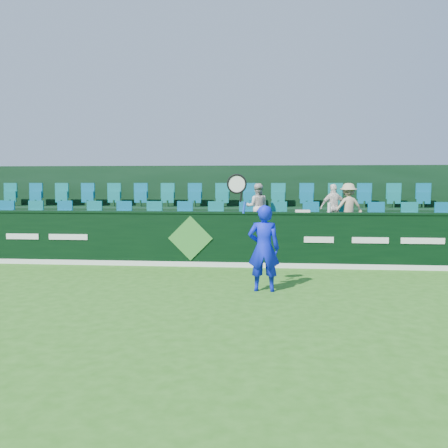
# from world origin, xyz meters

# --- Properties ---
(ground) EXTENTS (60.00, 60.00, 0.00)m
(ground) POSITION_xyz_m (0.00, 0.00, 0.00)
(ground) COLOR #286718
(ground) RESTS_ON ground
(sponsor_hoarding) EXTENTS (16.00, 0.25, 1.35)m
(sponsor_hoarding) POSITION_xyz_m (0.00, 4.00, 0.67)
(sponsor_hoarding) COLOR black
(sponsor_hoarding) RESTS_ON ground
(stand_tier_front) EXTENTS (16.00, 2.00, 0.80)m
(stand_tier_front) POSITION_xyz_m (0.00, 5.10, 0.40)
(stand_tier_front) COLOR black
(stand_tier_front) RESTS_ON ground
(stand_tier_back) EXTENTS (16.00, 1.80, 1.30)m
(stand_tier_back) POSITION_xyz_m (0.00, 7.00, 0.65)
(stand_tier_back) COLOR black
(stand_tier_back) RESTS_ON ground
(stand_rear) EXTENTS (16.00, 4.10, 2.60)m
(stand_rear) POSITION_xyz_m (0.00, 7.44, 1.22)
(stand_rear) COLOR black
(stand_rear) RESTS_ON ground
(seat_row_front) EXTENTS (13.50, 0.50, 0.60)m
(seat_row_front) POSITION_xyz_m (0.00, 5.50, 1.10)
(seat_row_front) COLOR #106F70
(seat_row_front) RESTS_ON stand_tier_front
(seat_row_back) EXTENTS (13.50, 0.50, 0.60)m
(seat_row_back) POSITION_xyz_m (0.00, 7.30, 1.60)
(seat_row_back) COLOR #106F70
(seat_row_back) RESTS_ON stand_tier_back
(tennis_player) EXTENTS (1.02, 0.40, 2.25)m
(tennis_player) POSITION_xyz_m (1.83, 1.32, 0.84)
(tennis_player) COLOR #0D1BE0
(tennis_player) RESTS_ON ground
(spectator_left) EXTENTS (0.61, 0.48, 1.23)m
(spectator_left) POSITION_xyz_m (1.59, 5.12, 1.42)
(spectator_left) COLOR beige
(spectator_left) RESTS_ON stand_tier_front
(spectator_middle) EXTENTS (0.77, 0.48, 1.22)m
(spectator_middle) POSITION_xyz_m (3.58, 5.12, 1.41)
(spectator_middle) COLOR white
(spectator_middle) RESTS_ON stand_tier_front
(spectator_right) EXTENTS (0.89, 0.64, 1.24)m
(spectator_right) POSITION_xyz_m (3.95, 5.12, 1.42)
(spectator_right) COLOR tan
(spectator_right) RESTS_ON stand_tier_front
(towel) EXTENTS (0.35, 0.23, 0.05)m
(towel) POSITION_xyz_m (2.71, 4.00, 1.38)
(towel) COLOR silver
(towel) RESTS_ON sponsor_hoarding
(drinks_bottle) EXTENTS (0.07, 0.07, 0.23)m
(drinks_bottle) POSITION_xyz_m (3.34, 4.00, 1.46)
(drinks_bottle) COLOR silver
(drinks_bottle) RESTS_ON sponsor_hoarding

